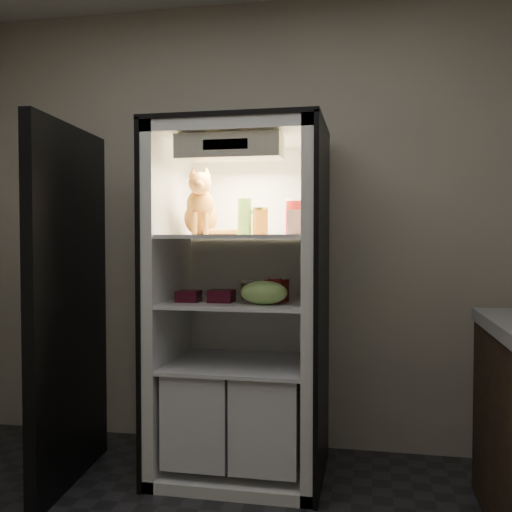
{
  "coord_description": "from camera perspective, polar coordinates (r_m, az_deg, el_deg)",
  "views": [
    {
      "loc": [
        0.67,
        -1.63,
        1.28
      ],
      "look_at": [
        0.09,
        1.32,
        1.18
      ],
      "focal_mm": 40.0,
      "sensor_mm": 36.0,
      "label": 1
    }
  ],
  "objects": [
    {
      "name": "salsa_jar",
      "position": [
        3.02,
        0.43,
        3.52
      ],
      "size": [
        0.08,
        0.08,
        0.14
      ],
      "color": "maroon",
      "rests_on": "refrigerator"
    },
    {
      "name": "mayo_tub",
      "position": [
        3.15,
        0.36,
        3.36
      ],
      "size": [
        0.1,
        0.1,
        0.13
      ],
      "color": "white",
      "rests_on": "refrigerator"
    },
    {
      "name": "refrigerator",
      "position": [
        3.12,
        -1.42,
        -7.04
      ],
      "size": [
        0.9,
        0.72,
        1.88
      ],
      "color": "white",
      "rests_on": "floor"
    },
    {
      "name": "grape_bag",
      "position": [
        2.86,
        0.8,
        -3.68
      ],
      "size": [
        0.24,
        0.17,
        0.12
      ],
      "primitive_type": "ellipsoid",
      "color": "#81A94F",
      "rests_on": "refrigerator"
    },
    {
      "name": "tabby_cat",
      "position": [
        3.11,
        -5.55,
        4.6
      ],
      "size": [
        0.32,
        0.35,
        0.36
      ],
      "rotation": [
        0.0,
        0.0,
        0.26
      ],
      "color": "#B06316",
      "rests_on": "refrigerator"
    },
    {
      "name": "room_shell",
      "position": [
        1.79,
        -11.39,
        12.83
      ],
      "size": [
        3.6,
        3.6,
        3.6
      ],
      "color": "white",
      "rests_on": "floor"
    },
    {
      "name": "berry_box_left",
      "position": [
        3.0,
        -6.75,
        -4.0
      ],
      "size": [
        0.12,
        0.12,
        0.06
      ],
      "primitive_type": "cube",
      "color": "#470B1E",
      "rests_on": "refrigerator"
    },
    {
      "name": "soda_can_a",
      "position": [
        3.09,
        1.31,
        -3.33
      ],
      "size": [
        0.06,
        0.06,
        0.11
      ],
      "color": "black",
      "rests_on": "refrigerator"
    },
    {
      "name": "condiment_jar",
      "position": [
        3.1,
        -0.88,
        -3.41
      ],
      "size": [
        0.07,
        0.07,
        0.1
      ],
      "color": "brown",
      "rests_on": "refrigerator"
    },
    {
      "name": "berry_box_right",
      "position": [
        2.97,
        -3.48,
        -4.01
      ],
      "size": [
        0.13,
        0.13,
        0.06
      ],
      "primitive_type": "cube",
      "color": "#470B1E",
      "rests_on": "refrigerator"
    },
    {
      "name": "pepper_jar",
      "position": [
        3.1,
        4.05,
        3.96
      ],
      "size": [
        0.12,
        0.12,
        0.2
      ],
      "color": "maroon",
      "rests_on": "refrigerator"
    },
    {
      "name": "soda_can_c",
      "position": [
        2.9,
        1.87,
        -3.46
      ],
      "size": [
        0.07,
        0.07,
        0.13
      ],
      "color": "black",
      "rests_on": "refrigerator"
    },
    {
      "name": "soda_can_b",
      "position": [
        2.99,
        2.71,
        -3.41
      ],
      "size": [
        0.07,
        0.07,
        0.12
      ],
      "color": "black",
      "rests_on": "refrigerator"
    },
    {
      "name": "cream_carton",
      "position": [
        2.83,
        3.92,
        3.39
      ],
      "size": [
        0.07,
        0.07,
        0.12
      ],
      "primitive_type": "cube",
      "color": "white",
      "rests_on": "refrigerator"
    },
    {
      "name": "parmesan_shaker",
      "position": [
        3.05,
        -1.16,
        3.97
      ],
      "size": [
        0.07,
        0.07,
        0.19
      ],
      "color": "#23812D",
      "rests_on": "refrigerator"
    },
    {
      "name": "fridge_door",
      "position": [
        3.11,
        -18.21,
        -4.89
      ],
      "size": [
        0.14,
        0.87,
        1.85
      ],
      "rotation": [
        0.0,
        0.0,
        0.09
      ],
      "color": "black",
      "rests_on": "floor"
    }
  ]
}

